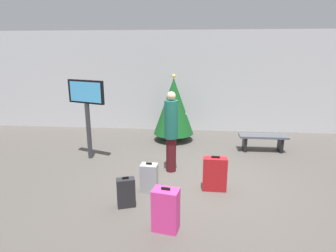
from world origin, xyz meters
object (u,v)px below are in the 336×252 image
at_px(flight_info_kiosk, 87,103).
at_px(suitcase_2, 126,193).
at_px(suitcase_3, 215,174).
at_px(suitcase_0, 149,178).
at_px(traveller_0, 171,130).
at_px(holiday_tree, 174,106).
at_px(waiting_bench, 263,139).
at_px(suitcase_1, 166,210).

height_order(flight_info_kiosk, suitcase_2, flight_info_kiosk).
bearing_deg(suitcase_3, suitcase_0, -172.43).
bearing_deg(flight_info_kiosk, traveller_0, -16.37).
relative_size(holiday_tree, suitcase_2, 3.58).
height_order(suitcase_0, suitcase_3, suitcase_3).
xyz_separation_m(waiting_bench, suitcase_2, (-3.21, -3.33, -0.08)).
height_order(traveller_0, suitcase_2, traveller_0).
bearing_deg(suitcase_3, holiday_tree, 108.16).
bearing_deg(holiday_tree, suitcase_1, -87.31).
distance_m(holiday_tree, flight_info_kiosk, 2.81).
height_order(flight_info_kiosk, traveller_0, flight_info_kiosk).
distance_m(waiting_bench, suitcase_2, 4.62).
bearing_deg(traveller_0, holiday_tree, 92.81).
relative_size(waiting_bench, traveller_0, 0.70).
distance_m(waiting_bench, traveller_0, 3.08).
height_order(holiday_tree, waiting_bench, holiday_tree).
xyz_separation_m(holiday_tree, suitcase_2, (-0.58, -4.14, -0.84)).
relative_size(suitcase_2, suitcase_3, 0.79).
xyz_separation_m(suitcase_0, suitcase_3, (1.34, 0.18, 0.06)).
relative_size(holiday_tree, suitcase_3, 2.84).
bearing_deg(waiting_bench, suitcase_1, -121.20).
relative_size(waiting_bench, suitcase_2, 2.27).
bearing_deg(suitcase_3, flight_info_kiosk, 154.39).
distance_m(traveller_0, suitcase_0, 1.34).
bearing_deg(waiting_bench, flight_info_kiosk, -168.28).
bearing_deg(suitcase_0, waiting_bench, 43.30).
relative_size(suitcase_0, suitcase_1, 0.84).
distance_m(suitcase_2, suitcase_3, 1.85).
height_order(suitcase_0, suitcase_2, suitcase_0).
height_order(holiday_tree, suitcase_3, holiday_tree).
xyz_separation_m(flight_info_kiosk, traveller_0, (2.24, -0.66, -0.49)).
relative_size(waiting_bench, suitcase_3, 1.80).
distance_m(traveller_0, suitcase_3, 1.48).
relative_size(holiday_tree, flight_info_kiosk, 1.01).
relative_size(suitcase_0, suitcase_3, 0.84).
bearing_deg(holiday_tree, traveller_0, -87.19).
bearing_deg(traveller_0, suitcase_0, -108.87).
bearing_deg(suitcase_2, holiday_tree, 82.07).
relative_size(traveller_0, suitcase_2, 3.25).
relative_size(waiting_bench, suitcase_0, 2.13).
xyz_separation_m(holiday_tree, traveller_0, (0.12, -2.45, -0.09)).
xyz_separation_m(holiday_tree, suitcase_1, (0.22, -4.78, -0.76)).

